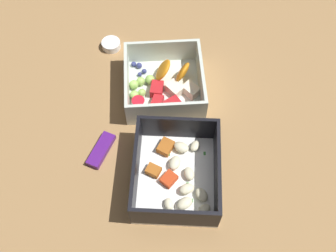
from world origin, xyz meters
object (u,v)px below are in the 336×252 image
(pasta_container, at_px, (175,173))
(paper_cup_liner, at_px, (110,45))
(candy_bar, at_px, (99,150))
(fruit_bowl, at_px, (162,84))

(pasta_container, xyz_separation_m, paper_cup_liner, (0.30, 0.14, -0.01))
(candy_bar, distance_m, paper_cup_liner, 0.25)
(fruit_bowl, xyz_separation_m, candy_bar, (-0.14, 0.11, -0.01))
(pasta_container, height_order, fruit_bowl, pasta_container)
(pasta_container, relative_size, paper_cup_liner, 4.48)
(candy_bar, bearing_deg, paper_cup_liner, 0.22)
(fruit_bowl, distance_m, paper_cup_liner, 0.16)
(candy_bar, bearing_deg, pasta_container, -110.41)
(candy_bar, relative_size, paper_cup_liner, 1.78)
(fruit_bowl, height_order, paper_cup_liner, fruit_bowl)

